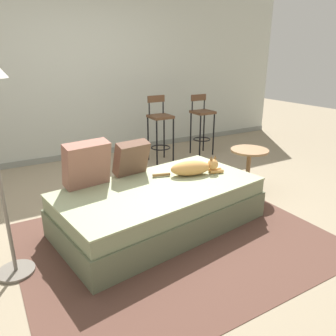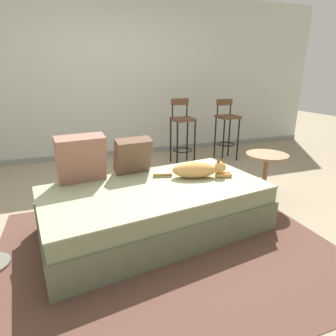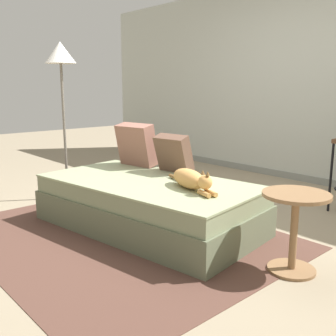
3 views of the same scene
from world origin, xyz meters
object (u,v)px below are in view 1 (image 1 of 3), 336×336
Objects in this scene: bar_stool_by_doorway at (202,120)px; side_table at (248,165)px; throw_pillow_corner at (87,164)px; throw_pillow_middle at (132,158)px; cat at (193,168)px; couch at (160,205)px; bar_stool_near_window at (160,125)px.

side_table is (-0.47, -1.60, -0.22)m from bar_stool_by_doorway.
throw_pillow_middle is at bearing 7.99° from throw_pillow_corner.
throw_pillow_corner is at bearing -148.25° from bar_stool_by_doorway.
bar_stool_by_doorway is at bearing 52.00° from cat.
throw_pillow_corner is at bearing 150.57° from couch.
bar_stool_by_doorway reaches higher than throw_pillow_middle.
throw_pillow_corner is 1.92m from side_table.
couch is 0.79m from throw_pillow_corner.
throw_pillow_middle reaches higher than side_table.
throw_pillow_corner reaches higher than side_table.
side_table is (1.30, 0.18, 0.14)m from couch.
cat reaches higher than couch.
throw_pillow_corner is at bearing -172.01° from throw_pillow_middle.
throw_pillow_corner is at bearing 166.46° from cat.
couch is 4.65× the size of throw_pillow_corner.
couch is 1.32m from side_table.
bar_stool_by_doorway is (1.88, 1.39, -0.03)m from throw_pillow_middle.
couch is at bearing -172.01° from side_table.
bar_stool_near_window is 0.78m from bar_stool_by_doorway.
throw_pillow_corner is 0.61× the size of cat.
side_table is (0.86, 0.10, -0.14)m from cat.
bar_stool_by_doorway is (0.78, -0.00, 0.01)m from bar_stool_near_window.
bar_stool_by_doorway is at bearing 31.75° from throw_pillow_corner.
cat is 2.17m from bar_stool_by_doorway.
cat is 1.33× the size of side_table.
cat is at bearing -173.34° from side_table.
side_table is at bearing -8.61° from throw_pillow_middle.
bar_stool_by_doorway is (1.33, 1.71, 0.08)m from cat.
throw_pillow_middle is (-0.10, 0.40, 0.39)m from couch.
bar_stool_by_doorway reaches higher than couch.
throw_pillow_middle is at bearing -128.22° from bar_stool_near_window.
couch is at bearing -29.43° from throw_pillow_corner.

